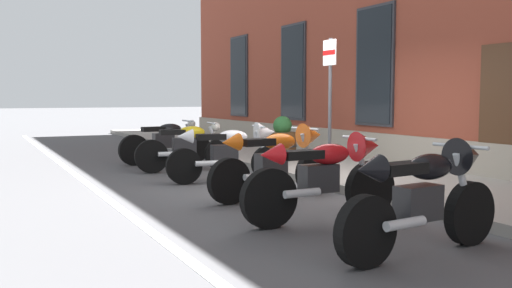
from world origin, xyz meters
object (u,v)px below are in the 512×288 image
Objects in this scene: motorcycle_yellow_naked at (188,147)px; motorcycle_black_sport at (428,193)px; motorcycle_orange_sport at (279,158)px; motorcycle_red_sport at (328,173)px; motorcycle_white_sport at (232,149)px; motorcycle_black_naked at (166,142)px; parking_sign at (330,86)px; barrel_planter at (282,141)px.

motorcycle_black_sport is (6.45, -0.00, 0.10)m from motorcycle_yellow_naked.
motorcycle_red_sport is (1.57, -0.23, -0.01)m from motorcycle_orange_sport.
motorcycle_yellow_naked is 1.62m from motorcycle_white_sport.
motorcycle_orange_sport reaches higher than motorcycle_white_sport.
parking_sign is (3.54, 1.84, 1.17)m from motorcycle_black_naked.
motorcycle_black_sport is at bearing -23.33° from parking_sign.
parking_sign is at bearing 74.54° from motorcycle_white_sport.
motorcycle_orange_sport is at bearing -30.25° from barrel_planter.
motorcycle_black_naked is 1.03× the size of motorcycle_black_sport.
motorcycle_red_sport is at bearing -0.53° from motorcycle_yellow_naked.
motorcycle_orange_sport is at bearing -1.34° from motorcycle_white_sport.
motorcycle_red_sport is at bearing -178.42° from motorcycle_black_sport.
motorcycle_black_sport reaches higher than motorcycle_yellow_naked.
motorcycle_yellow_naked is 2.13m from barrel_planter.
motorcycle_yellow_naked is 2.20× the size of barrel_planter.
motorcycle_orange_sport reaches higher than motorcycle_black_naked.
motorcycle_yellow_naked is 0.95× the size of motorcycle_orange_sport.
parking_sign reaches higher than motorcycle_black_naked.
motorcycle_yellow_naked is at bearing -137.54° from parking_sign.
barrel_planter is (-6.48, 2.13, -0.05)m from motorcycle_black_sport.
parking_sign is at bearing 156.67° from motorcycle_black_sport.
motorcycle_red_sport reaches higher than motorcycle_yellow_naked.
motorcycle_white_sport is 1.00× the size of motorcycle_red_sport.
barrel_planter is (-2.09, 0.24, -1.13)m from parking_sign.
motorcycle_black_naked is 1.04× the size of motorcycle_yellow_naked.
motorcycle_white_sport is at bearing 175.35° from motorcycle_red_sport.
motorcycle_white_sport is 4.85m from motorcycle_black_sport.
motorcycle_black_naked is 2.28× the size of barrel_planter.
motorcycle_white_sport is 0.99× the size of motorcycle_orange_sport.
motorcycle_orange_sport reaches higher than barrel_planter.
motorcycle_orange_sport is 3.86m from barrel_planter.
motorcycle_black_naked is at bearing 178.22° from motorcycle_yellow_naked.
parking_sign reaches higher than motorcycle_red_sport.
motorcycle_yellow_naked is 3.03m from parking_sign.
motorcycle_black_naked is 0.98× the size of motorcycle_orange_sport.
motorcycle_orange_sport is (4.79, 0.14, 0.10)m from motorcycle_black_naked.
motorcycle_yellow_naked is at bearing -172.15° from motorcycle_white_sport.
motorcycle_red_sport is 1.57m from motorcycle_black_sport.
barrel_planter is at bearing 156.13° from motorcycle_red_sport.
motorcycle_black_naked is at bearing 179.65° from motorcycle_black_sport.
motorcycle_red_sport is 3.59m from parking_sign.
motorcycle_black_sport reaches higher than motorcycle_red_sport.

